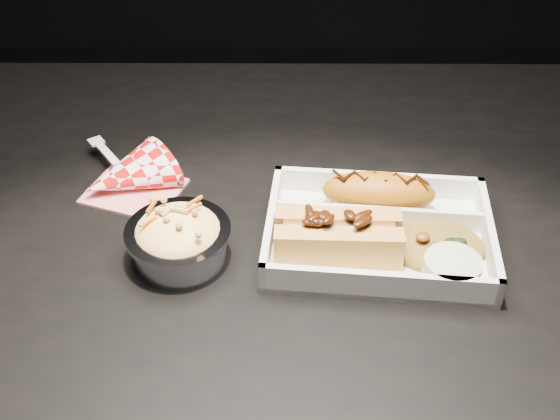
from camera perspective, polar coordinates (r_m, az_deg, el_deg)
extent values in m
cube|color=black|center=(0.84, 0.52, -1.64)|extent=(1.20, 0.80, 0.03)
cylinder|color=black|center=(1.46, -21.79, -3.68)|extent=(0.05, 0.05, 0.72)
cube|color=white|center=(0.80, 7.90, -2.59)|extent=(0.27, 0.20, 0.01)
cube|color=white|center=(0.86, 7.92, 1.94)|extent=(0.25, 0.03, 0.04)
cube|color=white|center=(0.73, 8.07, -6.17)|extent=(0.25, 0.03, 0.04)
cube|color=white|center=(0.80, -0.72, -1.25)|extent=(0.02, 0.18, 0.04)
cube|color=white|center=(0.81, 16.54, -2.27)|extent=(0.02, 0.18, 0.04)
cube|color=white|center=(0.81, 7.96, -0.74)|extent=(0.23, 0.03, 0.03)
ellipsoid|color=#B66612|center=(0.83, 8.02, 1.44)|extent=(0.14, 0.07, 0.05)
cube|color=gold|center=(0.75, 4.77, -3.08)|extent=(0.14, 0.03, 0.04)
cube|color=gold|center=(0.78, 4.69, -1.41)|extent=(0.14, 0.03, 0.04)
cylinder|color=brown|center=(0.76, 4.76, -1.72)|extent=(0.12, 0.03, 0.03)
ellipsoid|color=olive|center=(0.79, 12.73, -2.25)|extent=(0.11, 0.10, 0.03)
cylinder|color=beige|center=(0.76, 13.76, -4.84)|extent=(0.06, 0.06, 0.03)
cylinder|color=silver|center=(0.78, -8.18, -2.83)|extent=(0.10, 0.10, 0.04)
cylinder|color=silver|center=(0.76, -8.31, -1.73)|extent=(0.12, 0.12, 0.01)
ellipsoid|color=#F9F7AF|center=(0.76, -8.31, -1.73)|extent=(0.09, 0.09, 0.04)
cube|color=red|center=(0.89, -11.75, 1.51)|extent=(0.13, 0.12, 0.00)
cone|color=red|center=(0.89, -12.40, 2.70)|extent=(0.15, 0.15, 0.10)
cube|color=white|center=(0.93, -13.87, 4.47)|extent=(0.04, 0.05, 0.00)
cube|color=white|center=(0.96, -14.72, 5.42)|extent=(0.03, 0.03, 0.00)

